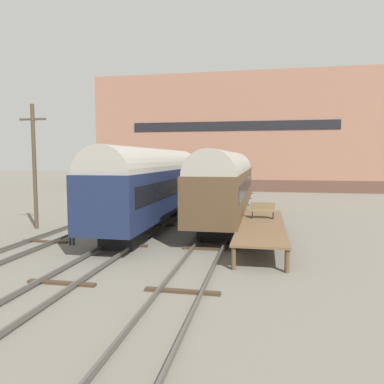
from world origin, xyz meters
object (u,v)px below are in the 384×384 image
train_car_navy (154,182)px  bench (263,210)px  train_car_brown (227,181)px  person_worker (71,226)px  utility_pole (34,165)px

train_car_navy → bench: bearing=-12.4°
train_car_brown → bench: size_ratio=13.22×
bench → person_worker: bearing=-156.1°
bench → person_worker: size_ratio=0.84×
train_car_brown → train_car_navy: bearing=-144.5°
train_car_navy → bench: size_ratio=12.18×
bench → utility_pole: utility_pole is taller
person_worker → bench: bearing=23.9°
train_car_brown → person_worker: bearing=-128.4°
train_car_navy → train_car_brown: bearing=35.5°
bench → train_car_brown: bearing=118.8°
train_car_navy → person_worker: bearing=-115.0°
train_car_brown → bench: 5.54m
bench → utility_pole: bearing=-177.8°
utility_pole → person_worker: bearing=-39.8°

